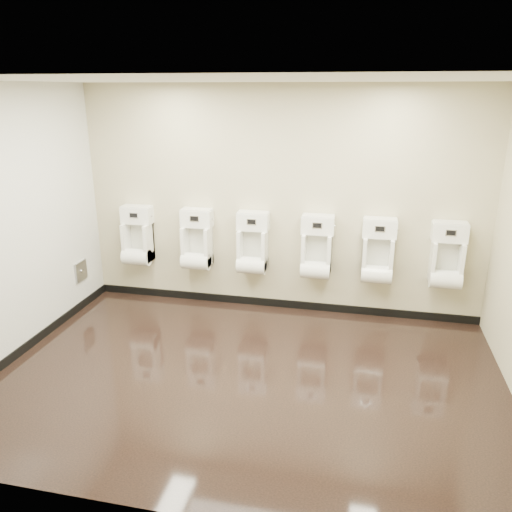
{
  "coord_description": "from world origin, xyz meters",
  "views": [
    {
      "loc": [
        1.0,
        -4.2,
        2.73
      ],
      "look_at": [
        -0.03,
        0.55,
        1.09
      ],
      "focal_mm": 35.0,
      "sensor_mm": 36.0,
      "label": 1
    }
  ],
  "objects_px": {
    "urinal_1": "(197,244)",
    "urinal_4": "(378,256)",
    "urinal_0": "(138,240)",
    "urinal_3": "(317,252)",
    "urinal_2": "(253,247)",
    "urinal_5": "(447,260)",
    "access_panel": "(81,271)"
  },
  "relations": [
    {
      "from": "access_panel",
      "to": "urinal_1",
      "type": "xyz_separation_m",
      "value": [
        1.44,
        0.42,
        0.34
      ]
    },
    {
      "from": "urinal_0",
      "to": "urinal_1",
      "type": "relative_size",
      "value": 1.0
    },
    {
      "from": "access_panel",
      "to": "urinal_3",
      "type": "bearing_deg",
      "value": 7.93
    },
    {
      "from": "urinal_1",
      "to": "urinal_2",
      "type": "distance_m",
      "value": 0.73
    },
    {
      "from": "access_panel",
      "to": "urinal_2",
      "type": "height_order",
      "value": "urinal_2"
    },
    {
      "from": "access_panel",
      "to": "urinal_1",
      "type": "height_order",
      "value": "urinal_1"
    },
    {
      "from": "access_panel",
      "to": "urinal_0",
      "type": "xyz_separation_m",
      "value": [
        0.62,
        0.42,
        0.34
      ]
    },
    {
      "from": "urinal_1",
      "to": "urinal_5",
      "type": "relative_size",
      "value": 1.0
    },
    {
      "from": "urinal_0",
      "to": "urinal_2",
      "type": "distance_m",
      "value": 1.55
    },
    {
      "from": "urinal_3",
      "to": "urinal_5",
      "type": "relative_size",
      "value": 1.0
    },
    {
      "from": "urinal_4",
      "to": "urinal_5",
      "type": "distance_m",
      "value": 0.78
    },
    {
      "from": "urinal_2",
      "to": "urinal_3",
      "type": "height_order",
      "value": "same"
    },
    {
      "from": "access_panel",
      "to": "urinal_5",
      "type": "relative_size",
      "value": 0.33
    },
    {
      "from": "urinal_3",
      "to": "urinal_5",
      "type": "height_order",
      "value": "same"
    },
    {
      "from": "urinal_2",
      "to": "urinal_5",
      "type": "xyz_separation_m",
      "value": [
        2.31,
        0.0,
        0.0
      ]
    },
    {
      "from": "urinal_0",
      "to": "urinal_4",
      "type": "xyz_separation_m",
      "value": [
        3.09,
        0.0,
        0.0
      ]
    },
    {
      "from": "urinal_3",
      "to": "urinal_4",
      "type": "bearing_deg",
      "value": 0.0
    },
    {
      "from": "urinal_1",
      "to": "urinal_3",
      "type": "height_order",
      "value": "same"
    },
    {
      "from": "access_panel",
      "to": "urinal_4",
      "type": "bearing_deg",
      "value": 6.39
    },
    {
      "from": "urinal_2",
      "to": "urinal_5",
      "type": "height_order",
      "value": "same"
    },
    {
      "from": "urinal_4",
      "to": "urinal_5",
      "type": "height_order",
      "value": "same"
    },
    {
      "from": "urinal_2",
      "to": "urinal_0",
      "type": "bearing_deg",
      "value": 180.0
    },
    {
      "from": "urinal_2",
      "to": "urinal_5",
      "type": "relative_size",
      "value": 1.0
    },
    {
      "from": "access_panel",
      "to": "urinal_4",
      "type": "distance_m",
      "value": 3.75
    },
    {
      "from": "urinal_1",
      "to": "urinal_3",
      "type": "distance_m",
      "value": 1.54
    },
    {
      "from": "urinal_0",
      "to": "urinal_4",
      "type": "distance_m",
      "value": 3.09
    },
    {
      "from": "urinal_0",
      "to": "urinal_3",
      "type": "relative_size",
      "value": 1.0
    },
    {
      "from": "urinal_1",
      "to": "urinal_2",
      "type": "bearing_deg",
      "value": 0.0
    },
    {
      "from": "urinal_2",
      "to": "urinal_4",
      "type": "bearing_deg",
      "value": 0.0
    },
    {
      "from": "access_panel",
      "to": "urinal_1",
      "type": "distance_m",
      "value": 1.54
    },
    {
      "from": "urinal_1",
      "to": "urinal_4",
      "type": "height_order",
      "value": "same"
    },
    {
      "from": "urinal_2",
      "to": "urinal_3",
      "type": "relative_size",
      "value": 1.0
    }
  ]
}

